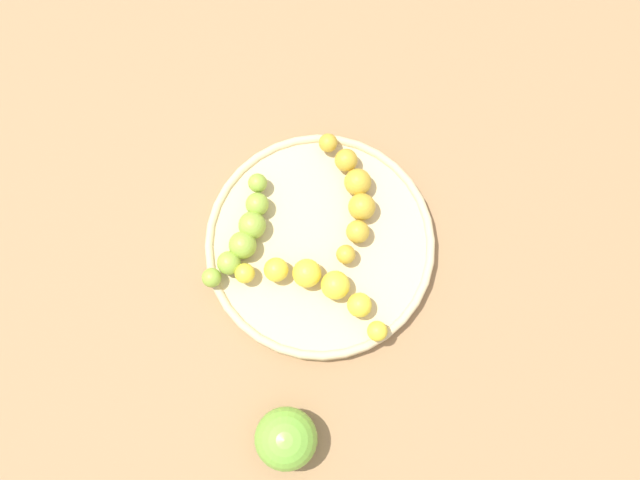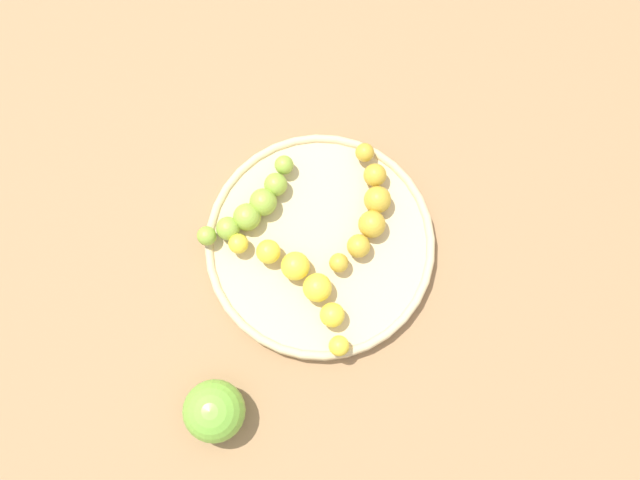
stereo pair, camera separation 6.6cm
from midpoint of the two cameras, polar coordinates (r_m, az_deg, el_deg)
The scene contains 6 objects.
ground_plane at distance 0.86m, azimuth 2.16°, elevation -0.95°, with size 2.40×2.40×0.00m, color #936D47.
fruit_bowl at distance 0.84m, azimuth 2.19°, elevation -0.78°, with size 0.27×0.27×0.02m.
banana_yellow at distance 0.81m, azimuth 0.79°, elevation -3.73°, with size 0.13×0.14×0.03m.
banana_spotted at distance 0.83m, azimuth 6.02°, elevation 1.91°, with size 0.07×0.15×0.03m.
banana_green at distance 0.83m, azimuth -3.10°, elevation 2.20°, with size 0.11×0.10×0.03m.
apple_green at distance 0.81m, azimuth -5.98°, elevation -13.62°, with size 0.07×0.07×0.07m, color #72B238.
Camera 2 is at (-0.01, -0.17, 0.84)m, focal length 40.86 mm.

